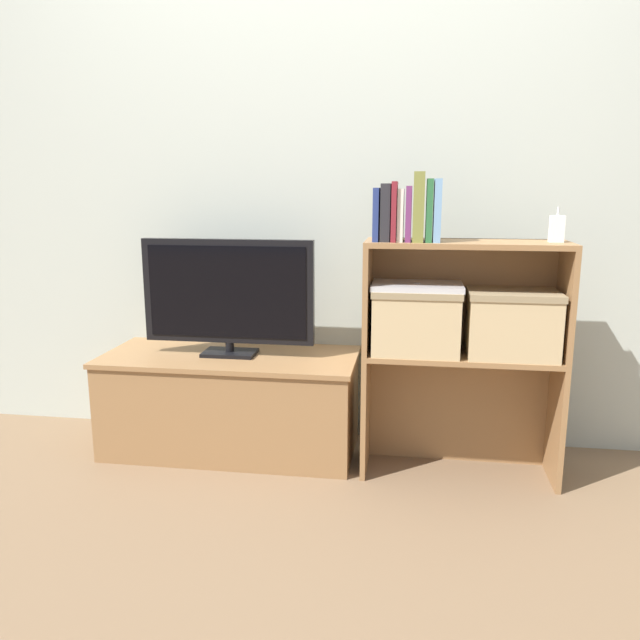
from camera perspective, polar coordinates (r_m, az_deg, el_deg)
name	(u,v)px	position (r m, az deg, el deg)	size (l,w,h in m)	color
ground_plane	(315,478)	(2.51, -0.48, -14.23)	(16.00, 16.00, 0.00)	brown
wall_back	(332,166)	(2.73, 1.13, 13.89)	(10.00, 0.05, 2.40)	#B2BCB2
tv_stand	(231,402)	(2.72, -8.10, -7.44)	(1.07, 0.47, 0.42)	olive
tv	(228,294)	(2.60, -8.41, 2.36)	(0.72, 0.14, 0.48)	black
bookshelf_lower_tier	(458,395)	(2.55, 12.54, -6.75)	(0.75, 0.27, 0.49)	olive
bookshelf_upper_tier	(464,282)	(2.44, 13.02, 3.42)	(0.75, 0.27, 0.43)	olive
book_navy	(377,214)	(2.33, 5.20, 9.59)	(0.02, 0.14, 0.19)	navy
book_charcoal	(386,212)	(2.33, 6.05, 9.75)	(0.04, 0.14, 0.21)	#232328
book_maroon	(394,211)	(2.33, 6.82, 9.82)	(0.02, 0.15, 0.22)	maroon
book_ivory	(401,215)	(2.33, 7.38, 9.49)	(0.02, 0.13, 0.19)	silver
book_plum	(409,214)	(2.33, 8.11, 9.59)	(0.02, 0.14, 0.20)	#6B2D66
book_olive	(419,207)	(2.33, 9.01, 10.18)	(0.04, 0.15, 0.25)	olive
book_forest	(429,210)	(2.33, 9.96, 9.85)	(0.02, 0.14, 0.22)	#286638
book_skyblue	(437,210)	(2.33, 10.67, 9.82)	(0.03, 0.13, 0.22)	#709ECC
baby_monitor	(557,229)	(2.42, 20.83, 7.81)	(0.05, 0.03, 0.13)	white
storage_basket_left	(416,318)	(2.39, 8.78, 0.19)	(0.33, 0.24, 0.25)	tan
storage_basket_right	(512,321)	(2.42, 17.15, -0.07)	(0.33, 0.24, 0.25)	tan
laptop	(417,286)	(2.37, 8.87, 3.09)	(0.34, 0.22, 0.02)	#BCBCC1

